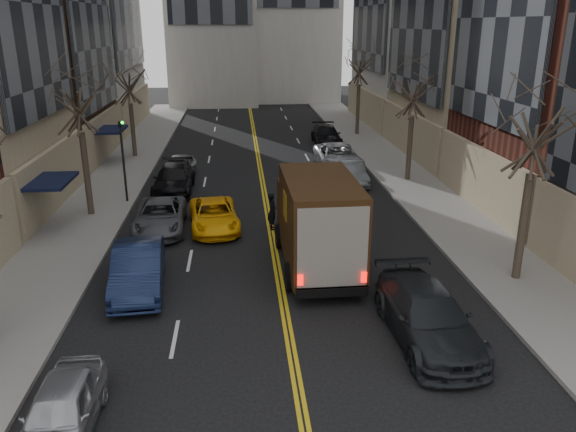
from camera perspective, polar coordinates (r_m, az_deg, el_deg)
The scene contains 20 objects.
sidewalk_left at distance 36.24m, azimuth -17.11°, elevation 3.66°, with size 4.00×66.00×0.15m, color slate.
sidewalk_right at distance 36.91m, azimuth 11.43°, elevation 4.41°, with size 4.00×66.00×0.15m, color slate.
tree_lf_mid at distance 28.35m, azimuth -20.78°, elevation 12.67°, with size 3.20×3.20×8.91m.
tree_lf_far at distance 41.04m, azimuth -15.99°, elevation 13.94°, with size 3.20×3.20×8.12m.
tree_rt_near at distance 21.07m, azimuth 24.24°, elevation 10.06°, with size 3.20×3.20×8.71m.
tree_rt_mid at distance 33.95m, azimuth 12.73°, elevation 13.53°, with size 3.20×3.20×8.32m.
tree_rt_far at distance 48.39m, azimuth 7.33°, elevation 16.01°, with size 3.20×3.20×9.11m.
traffic_signal at distance 30.52m, azimuth -16.46°, elevation 6.27°, with size 0.29×0.26×4.70m.
ups_truck at distance 21.57m, azimuth 3.00°, elevation -0.64°, with size 2.92×6.91×3.76m.
observer_sedan at distance 17.65m, azimuth 14.02°, elevation -9.81°, with size 2.40×5.55×1.59m.
taxi at distance 26.40m, azimuth -7.53°, elevation 0.08°, with size 2.16×4.68×1.30m, color #FFB40A.
pedestrian at distance 26.02m, azimuth -1.62°, elevation 0.50°, with size 0.64×0.42×1.77m, color black.
parked_lf_a at distance 14.69m, azimuth -22.03°, elevation -17.86°, with size 1.54×3.83×1.30m, color #B0B2B8.
parked_lf_b at distance 20.86m, azimuth -14.99°, elevation -5.21°, with size 1.71×4.91×1.62m, color #131E3E.
parked_lf_c at distance 26.62m, azimuth -12.86°, elevation -0.01°, with size 2.26×4.89×1.36m, color #4E5056.
parked_lf_d at distance 32.49m, azimuth -11.52°, elevation 3.66°, with size 2.12×5.21×1.51m, color black.
parked_lf_e at distance 35.23m, azimuth -11.06°, elevation 4.84°, with size 1.73×4.31×1.47m, color #989B9F.
parked_rt_a at distance 33.80m, azimuth 6.49°, elevation 4.33°, with size 1.37×3.92×1.29m, color #4E5256.
parked_rt_b at distance 37.20m, azimuth 5.09°, elevation 5.99°, with size 2.69×5.84×1.62m, color #ADAFB5.
parked_rt_c at distance 44.84m, azimuth 3.91°, elevation 8.17°, with size 2.09×5.15×1.49m, color black.
Camera 1 is at (-1.38, -7.25, 9.13)m, focal length 35.00 mm.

